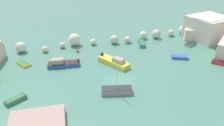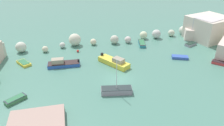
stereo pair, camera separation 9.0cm
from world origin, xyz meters
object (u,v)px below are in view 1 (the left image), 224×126
(moored_boat_4, at_px, (16,100))
(moored_boat_1, at_px, (59,115))
(channel_buoy, at_px, (78,51))
(moored_boat_3, at_px, (117,90))
(moored_boat_6, at_px, (222,63))
(stone_dock, at_px, (37,125))
(moored_boat_0, at_px, (142,43))
(moored_boat_7, at_px, (114,62))
(moored_boat_9, at_px, (190,44))
(moored_boat_10, at_px, (62,63))
(moored_boat_2, at_px, (180,57))
(moored_boat_8, at_px, (24,63))

(moored_boat_4, bearing_deg, moored_boat_1, -74.17)
(channel_buoy, height_order, moored_boat_3, moored_boat_3)
(moored_boat_4, distance_m, moored_boat_6, 36.40)
(moored_boat_1, xyz_separation_m, moored_boat_6, (30.76, 5.89, 0.04))
(moored_boat_4, height_order, moored_boat_6, moored_boat_4)
(moored_boat_3, relative_size, moored_boat_4, 1.81)
(stone_dock, relative_size, moored_boat_4, 2.13)
(channel_buoy, distance_m, moored_boat_0, 14.71)
(moored_boat_4, xyz_separation_m, moored_boat_6, (36.39, 0.74, -0.03))
(stone_dock, height_order, moored_boat_4, stone_dock)
(moored_boat_4, bearing_deg, moored_boat_0, -3.02)
(channel_buoy, relative_size, moored_boat_7, 0.08)
(stone_dock, xyz_separation_m, moored_boat_0, (23.05, 20.88, -0.20))
(channel_buoy, bearing_deg, moored_boat_4, -127.83)
(moored_boat_9, bearing_deg, moored_boat_1, 6.59)
(moored_boat_3, height_order, moored_boat_10, moored_boat_3)
(moored_boat_2, relative_size, moored_boat_3, 0.60)
(moored_boat_3, bearing_deg, moored_boat_8, 147.71)
(moored_boat_1, xyz_separation_m, moored_boat_9, (30.83, 15.81, 0.07))
(moored_boat_1, distance_m, moored_boat_8, 17.77)
(moored_boat_2, height_order, moored_boat_7, moored_boat_7)
(channel_buoy, height_order, moored_boat_0, moored_boat_0)
(channel_buoy, relative_size, moored_boat_9, 0.17)
(moored_boat_1, relative_size, moored_boat_8, 0.92)
(moored_boat_2, bearing_deg, stone_dock, 49.73)
(moored_boat_1, bearing_deg, moored_boat_0, -37.46)
(moored_boat_0, height_order, moored_boat_3, moored_boat_3)
(moored_boat_3, bearing_deg, moored_boat_1, -148.72)
(moored_boat_4, bearing_deg, stone_dock, -98.00)
(moored_boat_3, distance_m, moored_boat_10, 13.27)
(channel_buoy, distance_m, moored_boat_3, 17.08)
(stone_dock, height_order, moored_boat_3, moored_boat_3)
(moored_boat_7, bearing_deg, moored_boat_2, 54.64)
(moored_boat_7, bearing_deg, moored_boat_3, -45.80)
(channel_buoy, distance_m, moored_boat_10, 6.62)
(moored_boat_1, distance_m, moored_boat_4, 7.64)
(stone_dock, xyz_separation_m, moored_boat_9, (33.54, 17.30, -0.26))
(stone_dock, bearing_deg, moored_boat_2, 23.77)
(moored_boat_7, bearing_deg, moored_boat_0, 99.86)
(moored_boat_0, relative_size, moored_boat_1, 1.33)
(moored_boat_6, bearing_deg, moored_boat_0, -3.69)
(moored_boat_0, height_order, moored_boat_9, moored_boat_0)
(channel_buoy, bearing_deg, moored_boat_3, -79.22)
(moored_boat_0, bearing_deg, channel_buoy, 106.83)
(stone_dock, bearing_deg, moored_boat_6, 12.43)
(stone_dock, xyz_separation_m, moored_boat_7, (14.02, 13.29, 0.04))
(moored_boat_6, xyz_separation_m, moored_boat_8, (-35.84, 11.14, -0.01))
(channel_buoy, height_order, moored_boat_7, moored_boat_7)
(moored_boat_6, bearing_deg, moored_boat_10, 32.61)
(moored_boat_0, bearing_deg, stone_dock, 150.01)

